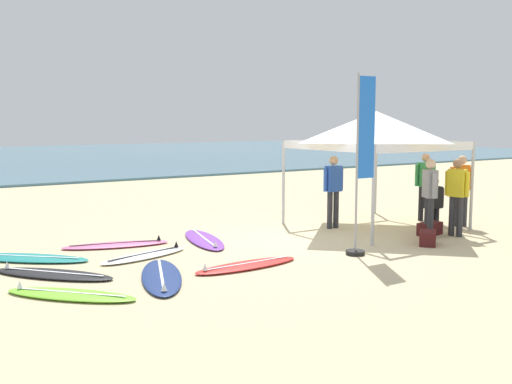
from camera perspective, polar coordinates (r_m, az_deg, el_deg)
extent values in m
plane|color=beige|center=(12.77, 3.95, -4.59)|extent=(80.00, 80.00, 0.00)
cube|color=teal|center=(42.69, -22.81, 2.98)|extent=(80.00, 36.00, 0.10)
cylinder|color=#B7B7BC|center=(12.21, 11.16, -0.35)|extent=(0.07, 0.07, 2.05)
cylinder|color=#B7B7BC|center=(14.54, 19.98, 0.50)|extent=(0.07, 0.07, 2.05)
cylinder|color=#B7B7BC|center=(14.58, 2.64, 0.92)|extent=(0.07, 0.07, 2.05)
cylinder|color=#B7B7BC|center=(16.58, 11.40, 1.51)|extent=(0.07, 0.07, 2.05)
cube|color=white|center=(13.26, 16.09, 4.12)|extent=(3.10, 0.03, 0.18)
cube|color=white|center=(15.47, 7.36, 4.69)|extent=(3.10, 0.03, 0.18)
cube|color=white|center=(13.29, 6.58, 4.35)|extent=(0.03, 3.10, 0.18)
cube|color=white|center=(15.45, 15.52, 4.49)|extent=(0.03, 3.10, 0.18)
pyramid|color=white|center=(14.32, 11.43, 6.20)|extent=(3.22, 3.22, 0.70)
ellipsoid|color=#19847F|center=(11.73, -21.25, -5.90)|extent=(2.26, 2.16, 0.07)
cube|color=white|center=(11.72, -21.25, -5.71)|extent=(1.57, 1.45, 0.01)
ellipsoid|color=red|center=(10.40, -0.86, -7.02)|extent=(2.09, 0.66, 0.07)
cube|color=white|center=(10.40, -0.87, -6.82)|extent=(1.75, 0.13, 0.01)
cone|color=white|center=(9.94, -4.90, -7.15)|extent=(0.09, 0.09, 0.12)
ellipsoid|color=purple|center=(12.65, -5.02, -4.54)|extent=(1.16, 2.39, 0.07)
cube|color=white|center=(12.65, -5.03, -4.37)|extent=(0.52, 1.91, 0.01)
cone|color=white|center=(11.74, -3.91, -4.96)|extent=(0.09, 0.09, 0.12)
ellipsoid|color=white|center=(11.32, -10.63, -6.00)|extent=(1.97, 1.00, 0.07)
cube|color=black|center=(11.31, -10.64, -5.81)|extent=(1.57, 0.48, 0.01)
cone|color=black|center=(11.78, -7.65, -4.96)|extent=(0.09, 0.09, 0.12)
ellipsoid|color=black|center=(10.37, -18.85, -7.44)|extent=(1.86, 2.05, 0.07)
cube|color=white|center=(10.36, -18.86, -7.24)|extent=(1.24, 1.45, 0.01)
cone|color=white|center=(10.88, -22.74, -6.43)|extent=(0.09, 0.09, 0.12)
ellipsoid|color=navy|center=(9.80, -9.06, -7.97)|extent=(1.45, 2.41, 0.07)
cube|color=white|center=(9.79, -9.06, -7.76)|extent=(0.77, 1.87, 0.01)
cone|color=white|center=(8.85, -8.80, -8.96)|extent=(0.09, 0.09, 0.12)
ellipsoid|color=pink|center=(12.40, -13.27, -4.94)|extent=(2.20, 1.07, 0.07)
cube|color=black|center=(12.39, -13.27, -4.76)|extent=(1.76, 0.48, 0.01)
cone|color=black|center=(12.50, -9.30, -4.31)|extent=(0.09, 0.09, 0.12)
ellipsoid|color=#7AD12D|center=(9.10, -17.32, -9.37)|extent=(1.79, 1.88, 0.07)
cube|color=white|center=(9.09, -17.33, -9.14)|extent=(1.21, 1.31, 0.01)
cone|color=white|center=(9.53, -21.69, -8.22)|extent=(0.09, 0.09, 0.12)
cylinder|color=#2D2D33|center=(14.09, 7.08, -1.73)|extent=(0.13, 0.13, 0.88)
cylinder|color=#2D2D33|center=(14.20, 7.67, -1.67)|extent=(0.13, 0.13, 0.88)
cube|color=#2851B2|center=(14.05, 7.42, 1.28)|extent=(0.37, 0.24, 0.60)
sphere|color=tan|center=(14.02, 7.45, 3.01)|extent=(0.21, 0.21, 0.21)
cylinder|color=#2851B2|center=(13.92, 6.66, 1.16)|extent=(0.09, 0.09, 0.54)
cylinder|color=#2851B2|center=(14.19, 8.17, 1.24)|extent=(0.09, 0.09, 0.54)
cylinder|color=#2D2D33|center=(13.75, 18.94, -2.26)|extent=(0.13, 0.13, 0.88)
cylinder|color=#2D2D33|center=(13.82, 18.25, -2.19)|extent=(0.13, 0.13, 0.88)
cube|color=yellow|center=(13.69, 18.71, 0.83)|extent=(0.31, 0.41, 0.60)
sphere|color=#9E7051|center=(13.65, 18.78, 2.61)|extent=(0.21, 0.21, 0.21)
cylinder|color=yellow|center=(13.60, 19.60, 0.68)|extent=(0.09, 0.09, 0.54)
cylinder|color=yellow|center=(13.78, 17.82, 0.82)|extent=(0.09, 0.09, 0.54)
cylinder|color=#2D2D33|center=(13.36, 16.36, -2.43)|extent=(0.13, 0.13, 0.88)
cylinder|color=#2D2D33|center=(13.52, 16.08, -2.31)|extent=(0.13, 0.13, 0.88)
cube|color=gray|center=(13.34, 16.33, 0.77)|extent=(0.36, 0.42, 0.60)
sphere|color=beige|center=(13.31, 16.39, 2.59)|extent=(0.21, 0.21, 0.21)
cylinder|color=gray|center=(13.13, 16.69, 0.58)|extent=(0.09, 0.09, 0.54)
cylinder|color=gray|center=(13.56, 15.97, 0.79)|extent=(0.09, 0.09, 0.54)
cylinder|color=black|center=(15.74, 16.11, -1.05)|extent=(0.13, 0.13, 0.88)
cylinder|color=black|center=(15.66, 15.52, -1.07)|extent=(0.13, 0.13, 0.88)
cube|color=#2D8C47|center=(15.62, 15.91, 1.63)|extent=(0.42, 0.34, 0.60)
sphere|color=tan|center=(15.59, 15.96, 3.19)|extent=(0.21, 0.21, 0.21)
cylinder|color=#2D8C47|center=(15.72, 16.65, 1.57)|extent=(0.09, 0.09, 0.54)
cylinder|color=#2D8C47|center=(15.52, 15.15, 1.55)|extent=(0.09, 0.09, 0.54)
cylinder|color=#2D2D33|center=(15.10, 19.34, -1.49)|extent=(0.13, 0.13, 0.88)
cylinder|color=#2D2D33|center=(15.09, 18.66, -1.47)|extent=(0.13, 0.13, 0.88)
cube|color=orange|center=(15.01, 19.11, 1.32)|extent=(0.41, 0.41, 0.60)
sphere|color=tan|center=(14.98, 19.17, 2.93)|extent=(0.21, 0.21, 0.21)
cylinder|color=orange|center=(15.04, 19.98, 1.21)|extent=(0.09, 0.09, 0.54)
cylinder|color=orange|center=(15.00, 18.23, 1.27)|extent=(0.09, 0.09, 0.54)
cylinder|color=black|center=(14.93, 16.89, -2.32)|extent=(0.13, 0.13, 0.45)
cylinder|color=black|center=(14.83, 16.32, -2.37)|extent=(0.13, 0.13, 0.45)
cube|color=black|center=(14.81, 16.67, -0.49)|extent=(0.40, 0.30, 0.52)
sphere|color=#9E7051|center=(14.77, 16.72, 0.99)|extent=(0.21, 0.21, 0.21)
cylinder|color=black|center=(14.95, 17.38, -0.53)|extent=(0.09, 0.09, 0.47)
cylinder|color=black|center=(14.68, 15.94, -0.61)|extent=(0.09, 0.09, 0.47)
cylinder|color=#99999E|center=(11.25, 9.64, 2.53)|extent=(0.04, 0.04, 3.40)
cube|color=blue|center=(11.37, 10.54, 6.09)|extent=(0.40, 0.02, 1.90)
cylinder|color=black|center=(11.50, 9.48, -5.75)|extent=(0.36, 0.36, 0.08)
cube|color=#4C1919|center=(12.71, 16.12, -4.25)|extent=(0.66, 0.63, 0.28)
cube|color=#4C1919|center=(13.80, 16.31, -3.40)|extent=(0.65, 0.44, 0.28)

